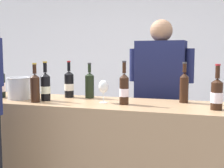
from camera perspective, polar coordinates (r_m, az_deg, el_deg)
The scene contains 13 objects.
wall_back at distance 4.86m, azimuth 7.75°, elevation 6.72°, with size 8.00×0.10×2.80m, color white.
counter at distance 2.48m, azimuth -2.38°, elevation -14.38°, with size 2.49×0.58×0.95m, color #9E7A56.
wine_bottle_0 at distance 2.56m, azimuth -4.45°, elevation -0.08°, with size 0.08×0.08×0.31m.
wine_bottle_1 at distance 2.47m, azimuth -13.01°, elevation -0.45°, with size 0.08×0.08×0.33m.
wine_bottle_2 at distance 2.15m, azimuth 19.99°, elevation -1.85°, with size 0.08×0.08×0.32m.
wine_bottle_3 at distance 2.23m, azimuth 2.40°, elevation -0.90°, with size 0.07×0.07×0.34m.
wine_bottle_4 at distance 2.76m, azimuth -21.14°, elevation -0.01°, with size 0.08×0.08×0.34m.
wine_bottle_5 at distance 2.38m, azimuth 14.05°, elevation -0.46°, with size 0.07×0.07×0.33m.
wine_bottle_6 at distance 2.41m, azimuth -14.97°, elevation -0.53°, with size 0.07×0.07×0.32m.
wine_bottle_7 at distance 2.62m, azimuth -8.47°, elevation -0.01°, with size 0.08×0.08×0.33m.
wine_glass at distance 2.30m, azimuth -1.70°, elevation -0.64°, with size 0.08×0.08×0.18m.
ice_bucket at distance 2.62m, azimuth -17.91°, elevation -0.75°, with size 0.20×0.20×0.19m.
person_server at distance 2.84m, azimuth 9.45°, elevation -4.87°, with size 0.62×0.27×1.66m.
Camera 1 is at (0.77, -2.20, 1.34)m, focal length 46.30 mm.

